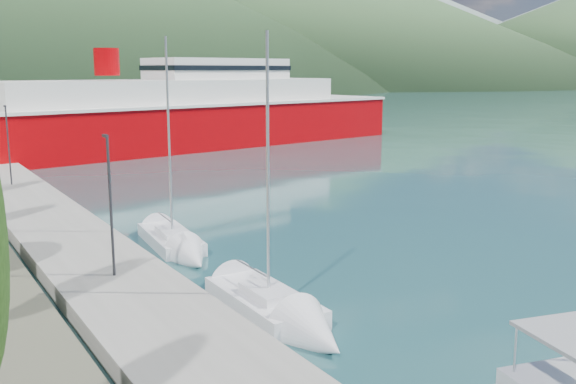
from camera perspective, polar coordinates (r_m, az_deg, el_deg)
quay at (r=40.47m, az=-20.25°, el=-2.87°), size 5.00×88.00×0.80m
hills_near at (r=403.85m, az=-15.95°, el=16.08°), size 1010.00×520.00×115.00m
lamp_posts at (r=28.87m, az=-16.01°, el=-0.45°), size 0.15×50.19×6.06m
sailboat_near at (r=24.44m, az=0.16°, el=-11.29°), size 2.62×8.32×11.89m
sailboat_mid at (r=34.12m, az=-9.46°, el=-5.00°), size 3.06×8.57×12.07m
ferry at (r=80.74m, az=-9.82°, el=6.63°), size 64.32×23.15×12.51m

